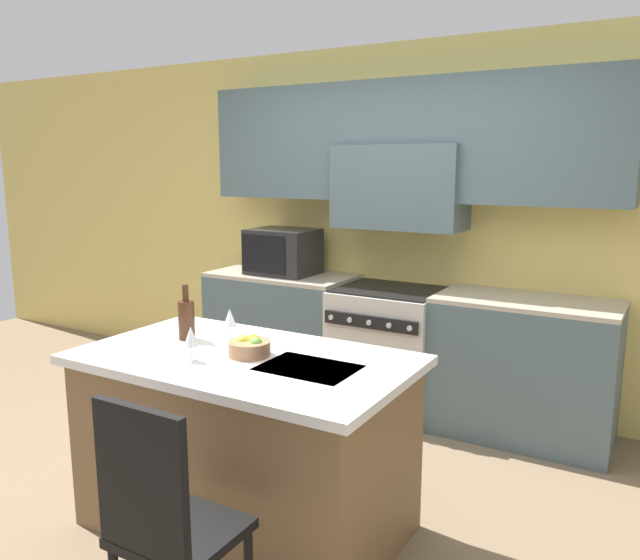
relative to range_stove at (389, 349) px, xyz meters
name	(u,v)px	position (x,y,z in m)	size (l,w,h in m)	color
ground_plane	(266,507)	(0.00, -1.60, -0.46)	(10.00, 10.00, 0.00)	#7A664C
back_cabinetry	(407,196)	(0.00, 0.28, 1.12)	(10.00, 0.46, 2.70)	#DBC166
back_counter	(390,347)	(0.00, 0.02, 0.01)	(3.09, 0.62, 0.95)	#4C6066
range_stove	(389,349)	(0.00, 0.00, 0.00)	(0.76, 0.70, 0.92)	beige
microwave	(283,252)	(-0.95, 0.02, 0.66)	(0.52, 0.42, 0.36)	black
kitchen_island	(246,442)	(0.01, -1.78, 0.00)	(1.63, 0.94, 0.90)	brown
island_chair	(164,519)	(0.29, -2.63, 0.11)	(0.42, 0.40, 1.03)	black
wine_bottle	(186,319)	(-0.42, -1.71, 0.55)	(0.09, 0.09, 0.29)	#422314
wine_glass_near	(191,338)	(-0.14, -1.98, 0.56)	(0.07, 0.07, 0.17)	white
wine_glass_far	(229,319)	(-0.21, -1.60, 0.56)	(0.07, 0.07, 0.17)	white
fruit_bowl	(250,347)	(0.04, -1.77, 0.49)	(0.20, 0.20, 0.10)	#996B47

